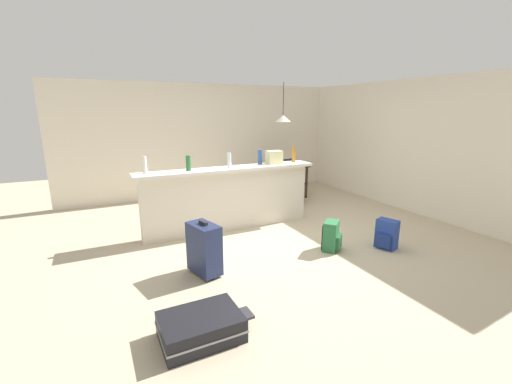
{
  "coord_description": "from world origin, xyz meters",
  "views": [
    {
      "loc": [
        -2.41,
        -4.34,
        1.93
      ],
      "look_at": [
        -0.15,
        0.32,
        0.64
      ],
      "focal_mm": 23.18,
      "sensor_mm": 36.0,
      "label": 1
    }
  ],
  "objects_px": {
    "bottle_clear": "(229,160)",
    "pendant_lamp": "(283,118)",
    "bottle_amber": "(294,154)",
    "suitcase_flat_black": "(201,327)",
    "dining_table": "(280,169)",
    "bottle_white": "(145,165)",
    "grocery_bag": "(274,157)",
    "suitcase_upright_navy": "(204,248)",
    "bottle_blue": "(260,157)",
    "backpack_blue": "(386,235)",
    "dining_chair_near_partition": "(290,179)",
    "backpack_green": "(331,236)",
    "bottle_green": "(188,163)"
  },
  "relations": [
    {
      "from": "bottle_clear",
      "to": "pendant_lamp",
      "type": "relative_size",
      "value": 0.27
    },
    {
      "from": "bottle_amber",
      "to": "suitcase_flat_black",
      "type": "bearing_deg",
      "value": -134.8
    },
    {
      "from": "dining_table",
      "to": "bottle_white",
      "type": "bearing_deg",
      "value": -155.94
    },
    {
      "from": "grocery_bag",
      "to": "suitcase_upright_navy",
      "type": "relative_size",
      "value": 0.39
    },
    {
      "from": "bottle_blue",
      "to": "suitcase_flat_black",
      "type": "bearing_deg",
      "value": -125.89
    },
    {
      "from": "bottle_clear",
      "to": "backpack_blue",
      "type": "height_order",
      "value": "bottle_clear"
    },
    {
      "from": "dining_chair_near_partition",
      "to": "backpack_blue",
      "type": "bearing_deg",
      "value": -90.61
    },
    {
      "from": "bottle_white",
      "to": "backpack_blue",
      "type": "relative_size",
      "value": 0.59
    },
    {
      "from": "dining_table",
      "to": "suitcase_upright_navy",
      "type": "distance_m",
      "value": 3.86
    },
    {
      "from": "pendant_lamp",
      "to": "backpack_green",
      "type": "height_order",
      "value": "pendant_lamp"
    },
    {
      "from": "bottle_blue",
      "to": "backpack_green",
      "type": "xyz_separation_m",
      "value": [
        0.36,
        -1.53,
        -0.95
      ]
    },
    {
      "from": "bottle_green",
      "to": "backpack_green",
      "type": "bearing_deg",
      "value": -42.01
    },
    {
      "from": "bottle_amber",
      "to": "backpack_green",
      "type": "distance_m",
      "value": 1.8
    },
    {
      "from": "grocery_bag",
      "to": "pendant_lamp",
      "type": "height_order",
      "value": "pendant_lamp"
    },
    {
      "from": "bottle_blue",
      "to": "dining_chair_near_partition",
      "type": "xyz_separation_m",
      "value": [
        1.14,
        0.84,
        -0.64
      ]
    },
    {
      "from": "bottle_green",
      "to": "bottle_clear",
      "type": "xyz_separation_m",
      "value": [
        0.66,
        -0.02,
        0.0
      ]
    },
    {
      "from": "bottle_white",
      "to": "suitcase_upright_navy",
      "type": "relative_size",
      "value": 0.37
    },
    {
      "from": "bottle_blue",
      "to": "suitcase_upright_navy",
      "type": "xyz_separation_m",
      "value": [
        -1.46,
        -1.43,
        -0.82
      ]
    },
    {
      "from": "bottle_clear",
      "to": "pendant_lamp",
      "type": "bearing_deg",
      "value": 38.22
    },
    {
      "from": "bottle_amber",
      "to": "bottle_green",
      "type": "bearing_deg",
      "value": -178.94
    },
    {
      "from": "bottle_white",
      "to": "suitcase_upright_navy",
      "type": "distance_m",
      "value": 1.7
    },
    {
      "from": "bottle_amber",
      "to": "dining_chair_near_partition",
      "type": "bearing_deg",
      "value": 60.73
    },
    {
      "from": "bottle_white",
      "to": "bottle_green",
      "type": "bearing_deg",
      "value": -6.44
    },
    {
      "from": "dining_chair_near_partition",
      "to": "suitcase_upright_navy",
      "type": "distance_m",
      "value": 3.45
    },
    {
      "from": "bottle_clear",
      "to": "bottle_amber",
      "type": "bearing_deg",
      "value": 2.59
    },
    {
      "from": "suitcase_flat_black",
      "to": "suitcase_upright_navy",
      "type": "xyz_separation_m",
      "value": [
        0.38,
        1.11,
        0.22
      ]
    },
    {
      "from": "bottle_clear",
      "to": "dining_chair_near_partition",
      "type": "height_order",
      "value": "bottle_clear"
    },
    {
      "from": "bottle_white",
      "to": "backpack_green",
      "type": "bearing_deg",
      "value": -34.25
    },
    {
      "from": "grocery_bag",
      "to": "bottle_clear",
      "type": "bearing_deg",
      "value": -177.14
    },
    {
      "from": "dining_table",
      "to": "bottle_green",
      "type": "bearing_deg",
      "value": -149.47
    },
    {
      "from": "bottle_clear",
      "to": "suitcase_flat_black",
      "type": "height_order",
      "value": "bottle_clear"
    },
    {
      "from": "dining_table",
      "to": "backpack_green",
      "type": "distance_m",
      "value": 3.04
    },
    {
      "from": "bottle_green",
      "to": "pendant_lamp",
      "type": "height_order",
      "value": "pendant_lamp"
    },
    {
      "from": "bottle_green",
      "to": "pendant_lamp",
      "type": "bearing_deg",
      "value": 29.71
    },
    {
      "from": "grocery_bag",
      "to": "dining_table",
      "type": "distance_m",
      "value": 1.77
    },
    {
      "from": "bottle_white",
      "to": "bottle_amber",
      "type": "xyz_separation_m",
      "value": [
        2.52,
        -0.04,
        0.01
      ]
    },
    {
      "from": "bottle_amber",
      "to": "grocery_bag",
      "type": "xyz_separation_m",
      "value": [
        -0.4,
        -0.01,
        -0.02
      ]
    },
    {
      "from": "bottle_amber",
      "to": "backpack_green",
      "type": "xyz_separation_m",
      "value": [
        -0.28,
        -1.49,
        -0.96
      ]
    },
    {
      "from": "bottle_blue",
      "to": "pendant_lamp",
      "type": "distance_m",
      "value": 1.91
    },
    {
      "from": "bottle_blue",
      "to": "suitcase_flat_black",
      "type": "height_order",
      "value": "bottle_blue"
    },
    {
      "from": "bottle_white",
      "to": "backpack_green",
      "type": "relative_size",
      "value": 0.59
    },
    {
      "from": "dining_table",
      "to": "backpack_green",
      "type": "xyz_separation_m",
      "value": [
        -0.82,
        -2.89,
        -0.44
      ]
    },
    {
      "from": "backpack_green",
      "to": "bottle_green",
      "type": "bearing_deg",
      "value": 137.99
    },
    {
      "from": "bottle_amber",
      "to": "backpack_blue",
      "type": "relative_size",
      "value": 0.63
    },
    {
      "from": "bottle_blue",
      "to": "bottle_amber",
      "type": "xyz_separation_m",
      "value": [
        0.65,
        -0.04,
        0.01
      ]
    },
    {
      "from": "bottle_green",
      "to": "bottle_blue",
      "type": "bearing_deg",
      "value": 3.27
    },
    {
      "from": "pendant_lamp",
      "to": "suitcase_flat_black",
      "type": "height_order",
      "value": "pendant_lamp"
    },
    {
      "from": "bottle_green",
      "to": "dining_chair_near_partition",
      "type": "bearing_deg",
      "value": 20.92
    },
    {
      "from": "suitcase_flat_black",
      "to": "suitcase_upright_navy",
      "type": "height_order",
      "value": "suitcase_upright_navy"
    },
    {
      "from": "suitcase_flat_black",
      "to": "pendant_lamp",
      "type": "bearing_deg",
      "value": 51.71
    }
  ]
}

